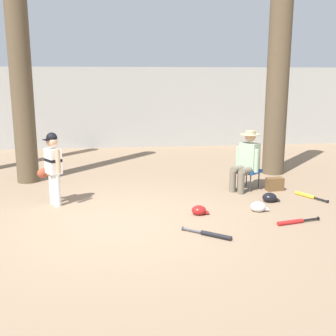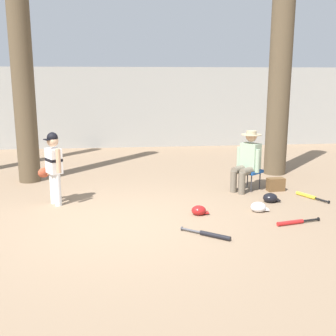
% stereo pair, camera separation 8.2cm
% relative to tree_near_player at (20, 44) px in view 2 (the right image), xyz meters
% --- Properties ---
extents(ground_plane, '(60.00, 60.00, 0.00)m').
position_rel_tree_near_player_xyz_m(ground_plane, '(1.94, -2.94, -2.90)').
color(ground_plane, '#897056').
extents(concrete_back_wall, '(18.00, 0.36, 2.56)m').
position_rel_tree_near_player_xyz_m(concrete_back_wall, '(1.94, 4.46, -1.62)').
color(concrete_back_wall, '#9E9E99').
rests_on(concrete_back_wall, ground).
extents(tree_near_player, '(0.63, 0.63, 6.42)m').
position_rel_tree_near_player_xyz_m(tree_near_player, '(0.00, 0.00, 0.00)').
color(tree_near_player, brown).
rests_on(tree_near_player, ground).
extents(tree_behind_spectator, '(0.81, 0.81, 5.40)m').
position_rel_tree_near_player_xyz_m(tree_behind_spectator, '(5.62, 0.13, -0.62)').
color(tree_behind_spectator, brown).
rests_on(tree_behind_spectator, ground).
extents(young_ballplayer, '(0.50, 0.52, 1.31)m').
position_rel_tree_near_player_xyz_m(young_ballplayer, '(0.82, -1.81, -2.16)').
color(young_ballplayer, white).
rests_on(young_ballplayer, ground).
extents(folding_stool, '(0.56, 0.56, 0.41)m').
position_rel_tree_near_player_xyz_m(folding_stool, '(4.59, -1.20, -2.54)').
color(folding_stool, '#194C9E').
rests_on(folding_stool, ground).
extents(seated_spectator, '(0.65, 0.61, 1.20)m').
position_rel_tree_near_player_xyz_m(seated_spectator, '(4.51, -1.26, -2.26)').
color(seated_spectator, '#6B6051').
rests_on(seated_spectator, ground).
extents(handbag_beside_stool, '(0.36, 0.22, 0.26)m').
position_rel_tree_near_player_xyz_m(handbag_beside_stool, '(5.09, -1.37, -2.77)').
color(handbag_beside_stool, brown).
rests_on(handbag_beside_stool, ground).
extents(bat_red_barrel, '(0.75, 0.22, 0.07)m').
position_rel_tree_near_player_xyz_m(bat_red_barrel, '(4.65, -3.28, -2.87)').
color(bat_red_barrel, red).
rests_on(bat_red_barrel, ground).
extents(bat_black_composite, '(0.66, 0.53, 0.07)m').
position_rel_tree_near_player_xyz_m(bat_black_composite, '(3.27, -3.65, -2.87)').
color(bat_black_composite, black).
rests_on(bat_black_composite, ground).
extents(bat_yellow_trainer, '(0.38, 0.68, 0.07)m').
position_rel_tree_near_player_xyz_m(bat_yellow_trainer, '(5.52, -1.93, -2.87)').
color(bat_yellow_trainer, yellow).
rests_on(bat_yellow_trainer, ground).
extents(batting_helmet_black, '(0.31, 0.24, 0.18)m').
position_rel_tree_near_player_xyz_m(batting_helmet_black, '(4.71, -2.10, -2.82)').
color(batting_helmet_black, black).
rests_on(batting_helmet_black, ground).
extents(batting_helmet_white, '(0.31, 0.24, 0.18)m').
position_rel_tree_near_player_xyz_m(batting_helmet_white, '(4.31, -2.61, -2.82)').
color(batting_helmet_white, silver).
rests_on(batting_helmet_white, ground).
extents(batting_helmet_red, '(0.29, 0.22, 0.17)m').
position_rel_tree_near_player_xyz_m(batting_helmet_red, '(3.28, -2.66, -2.83)').
color(batting_helmet_red, '#A81919').
rests_on(batting_helmet_red, ground).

